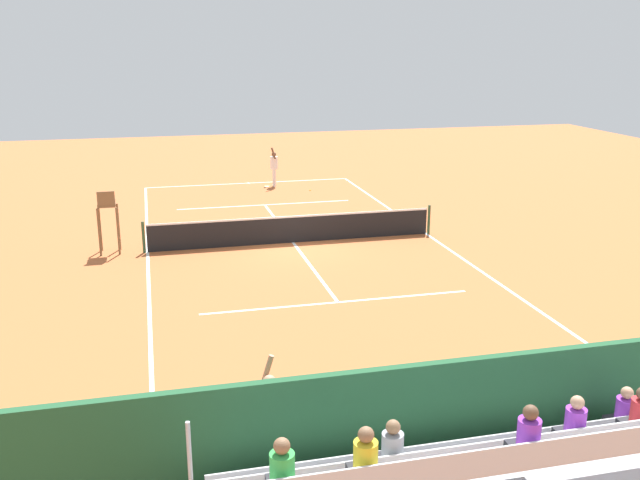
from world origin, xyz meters
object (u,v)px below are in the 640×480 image
object	(u,v)px
equipment_bag	(510,431)
line_judge	(270,412)
tennis_net	(293,229)
tennis_racket	(267,186)
tennis_ball_near	(310,190)
bleacher_stand	(504,465)
tennis_player	(274,166)
courtside_bench	(596,397)
umpire_chair	(108,215)

from	to	relation	value
equipment_bag	line_judge	bearing A→B (deg)	-3.05
line_judge	tennis_net	bearing A→B (deg)	-103.20
tennis_racket	tennis_ball_near	distance (m)	2.33
bleacher_stand	equipment_bag	xyz separation A→B (m)	(-1.23, -1.99, -0.78)
tennis_player	tennis_net	bearing A→B (deg)	83.58
tennis_ball_near	tennis_net	bearing A→B (deg)	73.13
tennis_net	equipment_bag	bearing A→B (deg)	95.05
bleacher_stand	courtside_bench	xyz separation A→B (m)	(-3.01, -2.11, -0.40)
courtside_bench	tennis_ball_near	bearing A→B (deg)	-88.95
tennis_racket	line_judge	distance (m)	23.41
bleacher_stand	courtside_bench	size ratio (longest dim) A/B	5.03
tennis_net	equipment_bag	world-z (taller)	tennis_net
bleacher_stand	umpire_chair	size ratio (longest dim) A/B	4.23
tennis_net	tennis_racket	xyz separation A→B (m)	(-0.73, -9.90, -0.49)
tennis_net	courtside_bench	distance (m)	13.60
equipment_bag	courtside_bench	bearing A→B (deg)	-175.88
tennis_net	tennis_ball_near	size ratio (longest dim) A/B	156.06
umpire_chair	bleacher_stand	bearing A→B (deg)	111.51
equipment_bag	tennis_ball_near	distance (m)	21.91
bleacher_stand	tennis_ball_near	size ratio (longest dim) A/B	137.27
bleacher_stand	line_judge	size ratio (longest dim) A/B	4.70
courtside_bench	umpire_chair	bearing A→B (deg)	-55.83
tennis_net	bleacher_stand	distance (m)	15.39
equipment_bag	tennis_player	distance (m)	23.36
tennis_racket	tennis_net	bearing A→B (deg)	85.78
tennis_net	line_judge	xyz separation A→B (m)	(3.09, 13.17, 0.51)
tennis_net	bleacher_stand	size ratio (longest dim) A/B	1.14
tennis_racket	umpire_chair	bearing A→B (deg)	54.38
umpire_chair	tennis_ball_near	size ratio (longest dim) A/B	32.42
courtside_bench	tennis_player	bearing A→B (deg)	-85.46
umpire_chair	equipment_bag	bearing A→B (deg)	118.45
bleacher_stand	tennis_racket	xyz separation A→B (m)	(-0.78, -25.29, -0.94)
umpire_chair	courtside_bench	size ratio (longest dim) A/B	1.19
tennis_ball_near	line_judge	size ratio (longest dim) A/B	0.03
tennis_player	line_judge	xyz separation A→B (m)	(4.21, 23.12, 0.00)
bleacher_stand	tennis_net	bearing A→B (deg)	-90.17
umpire_chair	tennis_ball_near	distance (m)	12.09
umpire_chair	tennis_racket	bearing A→B (deg)	-125.62
tennis_net	tennis_player	xyz separation A→B (m)	(-1.12, -9.95, 0.51)
bleacher_stand	tennis_ball_near	world-z (taller)	bleacher_stand
tennis_ball_near	bleacher_stand	bearing A→B (deg)	83.75
tennis_net	bleacher_stand	world-z (taller)	bleacher_stand
tennis_player	line_judge	size ratio (longest dim) A/B	1.00
line_judge	tennis_player	bearing A→B (deg)	-100.32
bleacher_stand	line_judge	bearing A→B (deg)	-36.04
tennis_player	line_judge	distance (m)	23.50
bleacher_stand	tennis_ball_near	bearing A→B (deg)	-96.25
bleacher_stand	tennis_player	xyz separation A→B (m)	(-1.17, -25.33, 0.06)
tennis_player	umpire_chair	bearing A→B (deg)	53.02
umpire_chair	tennis_player	xyz separation A→B (m)	(-7.32, -9.72, -0.30)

